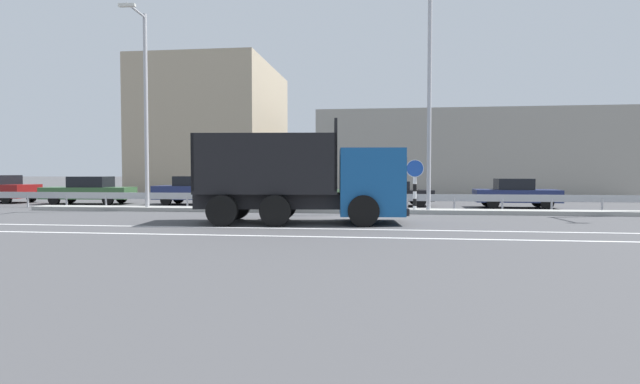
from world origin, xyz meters
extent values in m
plane|color=#424244|center=(0.00, 0.00, 0.00)|extent=(320.00, 320.00, 0.00)
cube|color=silver|center=(-1.94, -4.16, 0.00)|extent=(55.77, 0.16, 0.01)
cube|color=silver|center=(-1.94, -6.09, 0.00)|extent=(55.77, 0.16, 0.01)
cube|color=gray|center=(0.00, 2.22, 0.09)|extent=(30.67, 1.10, 0.18)
cube|color=#9EA0A5|center=(0.00, 3.57, 0.62)|extent=(55.77, 0.04, 0.32)
cylinder|color=#ADADB2|center=(-16.98, 3.57, 0.31)|extent=(0.09, 0.09, 0.62)
cylinder|color=#ADADB2|center=(-14.85, 3.57, 0.31)|extent=(0.09, 0.09, 0.62)
cylinder|color=#ADADB2|center=(-12.73, 3.57, 0.31)|extent=(0.09, 0.09, 0.62)
cylinder|color=#ADADB2|center=(-10.61, 3.57, 0.31)|extent=(0.09, 0.09, 0.62)
cylinder|color=#ADADB2|center=(-8.49, 3.57, 0.31)|extent=(0.09, 0.09, 0.62)
cylinder|color=#ADADB2|center=(-6.37, 3.57, 0.31)|extent=(0.09, 0.09, 0.62)
cylinder|color=#ADADB2|center=(-4.24, 3.57, 0.31)|extent=(0.09, 0.09, 0.62)
cylinder|color=#ADADB2|center=(-2.12, 3.57, 0.31)|extent=(0.09, 0.09, 0.62)
cylinder|color=#ADADB2|center=(0.00, 3.57, 0.31)|extent=(0.09, 0.09, 0.62)
cylinder|color=#ADADB2|center=(2.12, 3.57, 0.31)|extent=(0.09, 0.09, 0.62)
cylinder|color=#ADADB2|center=(4.24, 3.57, 0.31)|extent=(0.09, 0.09, 0.62)
cylinder|color=#ADADB2|center=(6.37, 3.57, 0.31)|extent=(0.09, 0.09, 0.62)
cylinder|color=#ADADB2|center=(8.49, 3.57, 0.31)|extent=(0.09, 0.09, 0.62)
cylinder|color=#ADADB2|center=(10.61, 3.57, 0.31)|extent=(0.09, 0.09, 0.62)
cube|color=#144C8C|center=(0.58, -2.11, 1.46)|extent=(2.41, 2.70, 2.29)
cube|color=black|center=(1.67, -2.00, 1.86)|extent=(0.24, 2.14, 0.86)
cube|color=black|center=(1.70, -2.00, 0.47)|extent=(0.34, 2.44, 0.24)
cube|color=black|center=(-3.02, -2.47, 0.79)|extent=(5.17, 1.87, 0.53)
cube|color=black|center=(-3.02, -2.47, 1.11)|extent=(5.07, 2.87, 0.12)
cube|color=black|center=(-3.13, -1.33, 2.13)|extent=(4.84, 0.58, 1.92)
cube|color=black|center=(-2.90, -3.61, 2.13)|extent=(4.84, 0.58, 1.92)
cube|color=black|center=(-0.65, -2.24, 2.37)|extent=(0.34, 2.39, 2.40)
cube|color=black|center=(-5.38, -2.71, 2.13)|extent=(0.34, 2.39, 1.92)
cylinder|color=black|center=(0.13, -0.93, 0.52)|extent=(1.07, 0.42, 1.04)
cylinder|color=black|center=(0.37, -3.36, 0.52)|extent=(1.07, 0.42, 1.04)
cylinder|color=black|center=(-2.76, -1.22, 0.52)|extent=(1.07, 0.42, 1.04)
cylinder|color=black|center=(-2.52, -3.65, 0.52)|extent=(1.07, 0.42, 1.04)
cylinder|color=black|center=(-4.52, -1.40, 0.52)|extent=(1.07, 0.42, 1.04)
cylinder|color=black|center=(-4.28, -3.83, 0.52)|extent=(1.07, 0.42, 1.04)
cylinder|color=white|center=(2.38, 2.22, 0.16)|extent=(0.16, 0.16, 0.32)
cylinder|color=black|center=(2.38, 2.22, 0.48)|extent=(0.16, 0.16, 0.32)
cylinder|color=white|center=(2.38, 2.22, 0.80)|extent=(0.16, 0.16, 0.32)
cylinder|color=black|center=(2.38, 2.22, 1.12)|extent=(0.16, 0.16, 0.32)
cylinder|color=white|center=(2.38, 2.22, 1.44)|extent=(0.16, 0.16, 0.32)
cylinder|color=#1E4CB2|center=(2.38, 2.22, 1.95)|extent=(0.71, 0.03, 0.71)
cylinder|color=white|center=(2.38, 2.22, 1.95)|extent=(0.77, 0.02, 0.77)
cylinder|color=#ADADB2|center=(-9.80, 2.07, 4.50)|extent=(0.18, 0.18, 9.00)
cylinder|color=#ADADB2|center=(-9.73, 1.13, 8.85)|extent=(0.25, 1.88, 0.10)
cube|color=silver|center=(-9.65, 0.20, 8.77)|extent=(0.71, 0.26, 0.12)
cylinder|color=#ADADB2|center=(2.95, 2.03, 5.34)|extent=(0.18, 0.18, 10.69)
cube|color=maroon|center=(-21.20, 6.87, 0.69)|extent=(4.13, 2.24, 0.77)
cylinder|color=black|center=(-19.90, 7.67, 0.30)|extent=(0.61, 0.25, 0.60)
cylinder|color=black|center=(-20.05, 5.85, 0.30)|extent=(0.61, 0.25, 0.60)
cube|color=#335B33|center=(-15.38, 6.33, 0.62)|extent=(4.97, 2.11, 0.65)
cube|color=black|center=(-15.23, 6.34, 1.25)|extent=(2.15, 1.68, 0.60)
cylinder|color=black|center=(-16.81, 5.39, 0.30)|extent=(0.61, 0.25, 0.60)
cylinder|color=black|center=(-16.94, 7.04, 0.30)|extent=(0.61, 0.25, 0.60)
cylinder|color=black|center=(-13.82, 5.61, 0.30)|extent=(0.61, 0.25, 0.60)
cylinder|color=black|center=(-13.94, 7.27, 0.30)|extent=(0.61, 0.25, 0.60)
cube|color=navy|center=(-9.20, 6.66, 0.67)|extent=(4.52, 1.84, 0.74)
cube|color=black|center=(-9.33, 6.65, 1.30)|extent=(1.91, 1.59, 0.53)
cylinder|color=black|center=(-7.81, 7.52, 0.30)|extent=(0.60, 0.21, 0.60)
cylinder|color=black|center=(-7.79, 5.83, 0.30)|extent=(0.60, 0.21, 0.60)
cylinder|color=black|center=(-10.60, 7.49, 0.30)|extent=(0.60, 0.21, 0.60)
cylinder|color=black|center=(-10.58, 5.79, 0.30)|extent=(0.60, 0.21, 0.60)
cube|color=#335B33|center=(-3.41, 6.82, 0.57)|extent=(4.14, 1.83, 0.54)
cube|color=black|center=(-3.29, 6.82, 1.04)|extent=(1.75, 1.58, 0.41)
cylinder|color=black|center=(-4.67, 5.96, 0.30)|extent=(0.60, 0.21, 0.60)
cylinder|color=black|center=(-4.69, 7.65, 0.30)|extent=(0.60, 0.21, 0.60)
cylinder|color=black|center=(-2.12, 5.99, 0.30)|extent=(0.60, 0.21, 0.60)
cylinder|color=black|center=(-2.14, 7.68, 0.30)|extent=(0.60, 0.21, 0.60)
cube|color=black|center=(1.61, 6.73, 0.58)|extent=(4.02, 2.17, 0.57)
cube|color=black|center=(1.49, 6.72, 1.09)|extent=(1.76, 1.77, 0.45)
cylinder|color=black|center=(2.74, 7.71, 0.30)|extent=(0.61, 0.25, 0.60)
cylinder|color=black|center=(2.88, 5.94, 0.30)|extent=(0.61, 0.25, 0.60)
cylinder|color=black|center=(0.33, 7.52, 0.30)|extent=(0.61, 0.25, 0.60)
cylinder|color=black|center=(0.47, 5.75, 0.30)|extent=(0.61, 0.25, 0.60)
cube|color=navy|center=(7.62, 6.20, 0.61)|extent=(4.08, 1.90, 0.62)
cube|color=black|center=(7.50, 6.20, 1.19)|extent=(1.74, 1.61, 0.55)
cylinder|color=black|center=(8.90, 6.99, 0.30)|extent=(0.61, 0.22, 0.60)
cylinder|color=black|center=(8.84, 5.32, 0.30)|extent=(0.61, 0.22, 0.60)
cylinder|color=black|center=(6.40, 7.08, 0.30)|extent=(0.61, 0.22, 0.60)
cylinder|color=black|center=(6.34, 5.41, 0.30)|extent=(0.61, 0.22, 0.60)
cube|color=tan|center=(-14.22, 24.61, 5.63)|extent=(10.60, 14.27, 11.25)
cube|color=gray|center=(7.36, 23.95, 3.15)|extent=(22.38, 15.92, 6.30)
camera|label=1|loc=(1.00, -19.74, 1.80)|focal=28.00mm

